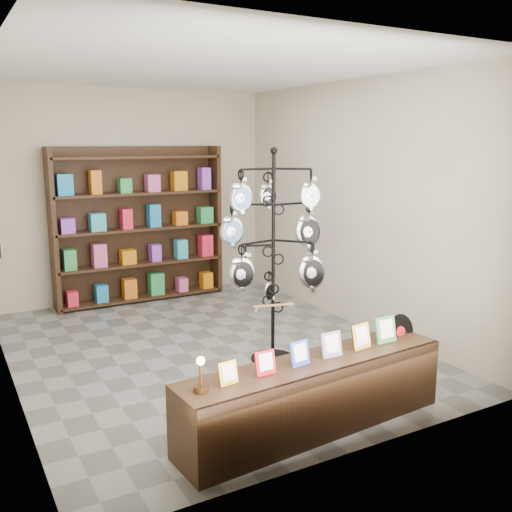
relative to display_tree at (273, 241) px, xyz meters
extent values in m
plane|color=slate|center=(-0.47, 0.64, -1.28)|extent=(5.00, 5.00, 0.00)
plane|color=#B8AA94|center=(-0.47, 3.14, 0.22)|extent=(4.00, 0.00, 4.00)
plane|color=#B8AA94|center=(-0.47, -1.86, 0.22)|extent=(4.00, 0.00, 4.00)
plane|color=#B8AA94|center=(-2.47, 0.64, 0.22)|extent=(0.00, 5.00, 5.00)
plane|color=#B8AA94|center=(1.53, 0.64, 0.22)|extent=(0.00, 5.00, 5.00)
plane|color=white|center=(-0.47, 0.64, 1.72)|extent=(5.00, 5.00, 0.00)
cylinder|color=black|center=(0.00, 0.00, -1.26)|extent=(0.58, 0.58, 0.03)
cylinder|color=black|center=(0.00, 0.00, -0.20)|extent=(0.05, 0.05, 2.15)
sphere|color=black|center=(0.00, 0.00, 0.90)|extent=(0.07, 0.07, 0.07)
ellipsoid|color=silver|center=(0.08, 0.21, -0.60)|extent=(0.12, 0.07, 0.23)
cube|color=tan|center=(-0.15, -0.27, -0.59)|extent=(0.40, 0.12, 0.04)
cube|color=black|center=(-0.47, -1.43, -0.99)|extent=(2.38, 0.65, 0.58)
cube|color=gold|center=(-1.27, -1.49, -0.62)|extent=(0.15, 0.06, 0.17)
cube|color=#B00E16|center=(-0.95, -1.47, -0.61)|extent=(0.16, 0.07, 0.18)
cube|color=#263FA5|center=(-0.63, -1.44, -0.61)|extent=(0.17, 0.07, 0.19)
cube|color=#E54C33|center=(-0.31, -1.42, -0.60)|extent=(0.19, 0.07, 0.20)
cube|color=gold|center=(0.01, -1.40, -0.59)|extent=(0.20, 0.08, 0.21)
cube|color=#337233|center=(0.30, -1.37, -0.59)|extent=(0.21, 0.08, 0.22)
cylinder|color=black|center=(0.54, -1.30, -0.67)|extent=(0.32, 0.10, 0.31)
cylinder|color=#B00E16|center=(0.54, -1.31, -0.67)|extent=(0.11, 0.04, 0.11)
cylinder|color=#472A14|center=(-1.48, -1.51, -0.68)|extent=(0.11, 0.11, 0.04)
cylinder|color=#472A14|center=(-1.48, -1.51, -0.58)|extent=(0.02, 0.02, 0.15)
sphere|color=#FFBF59|center=(-1.48, -1.51, -0.48)|extent=(0.06, 0.06, 0.06)
cube|color=black|center=(-0.47, 3.08, -0.18)|extent=(2.40, 0.04, 2.20)
cube|color=black|center=(-1.65, 2.92, -0.18)|extent=(0.06, 0.36, 2.20)
cube|color=black|center=(0.71, 2.92, -0.18)|extent=(0.06, 0.36, 2.20)
cube|color=black|center=(-0.47, 2.92, -1.23)|extent=(2.36, 0.36, 0.04)
cube|color=black|center=(-0.47, 2.92, -0.73)|extent=(2.36, 0.36, 0.03)
cube|color=black|center=(-0.47, 2.92, -0.23)|extent=(2.36, 0.36, 0.04)
cube|color=black|center=(-0.47, 2.92, 0.27)|extent=(2.36, 0.36, 0.04)
cube|color=black|center=(-0.47, 2.92, 0.77)|extent=(2.36, 0.36, 0.04)
camera|label=1|loc=(-2.94, -4.88, 0.99)|focal=40.00mm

